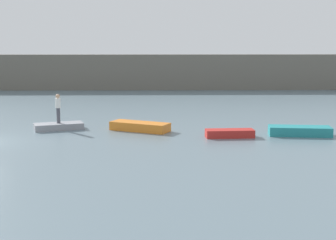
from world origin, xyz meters
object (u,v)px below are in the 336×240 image
Objects in this scene: person_white_shirt at (58,107)px; rowboat_red at (230,133)px; rowboat_grey at (59,126)px; rowboat_teal at (300,131)px; rowboat_orange at (140,126)px.

rowboat_red is at bearing -14.75° from person_white_shirt.
rowboat_grey is 0.83× the size of rowboat_teal.
rowboat_teal is at bearing -8.84° from person_white_shirt.
rowboat_grey is at bearing -160.19° from rowboat_orange.
rowboat_red is 10.53m from person_white_shirt.
rowboat_red is 0.77× the size of rowboat_teal.
rowboat_orange is 1.33× the size of rowboat_red.
rowboat_grey is 1.08× the size of rowboat_red.
rowboat_teal is (9.22, -1.68, 0.00)m from rowboat_orange.
rowboat_grey is 5.02m from rowboat_orange.
rowboat_teal reaches higher than rowboat_grey.
rowboat_red is (5.13, -2.13, -0.04)m from rowboat_orange.
rowboat_orange is at bearing -6.12° from person_white_shirt.
rowboat_grey is 0.81× the size of rowboat_orange.
rowboat_teal is (14.21, -2.21, 0.07)m from rowboat_grey.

